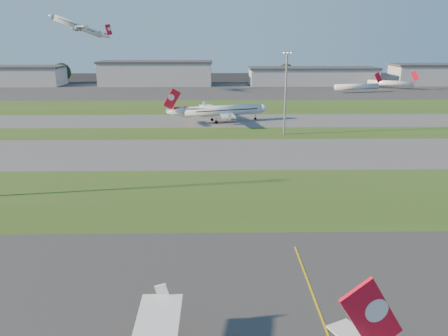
{
  "coord_description": "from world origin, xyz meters",
  "views": [
    {
      "loc": [
        -6.65,
        -28.85,
        30.34
      ],
      "look_at": [
        -5.32,
        48.03,
        7.0
      ],
      "focal_mm": 35.0,
      "sensor_mm": 36.0,
      "label": 1
    }
  ],
  "objects_px": {
    "mini_jet_near": "(357,87)",
    "mini_jet_far": "(391,83)",
    "light_mast_centre": "(286,88)",
    "airliner_taxiing": "(222,111)"
  },
  "relations": [
    {
      "from": "mini_jet_near",
      "to": "mini_jet_far",
      "type": "bearing_deg",
      "value": 22.34
    },
    {
      "from": "mini_jet_far",
      "to": "light_mast_centre",
      "type": "height_order",
      "value": "light_mast_centre"
    },
    {
      "from": "mini_jet_far",
      "to": "airliner_taxiing",
      "type": "bearing_deg",
      "value": -108.46
    },
    {
      "from": "mini_jet_near",
      "to": "light_mast_centre",
      "type": "bearing_deg",
      "value": -130.3
    },
    {
      "from": "airliner_taxiing",
      "to": "mini_jet_near",
      "type": "bearing_deg",
      "value": -149.48
    },
    {
      "from": "airliner_taxiing",
      "to": "light_mast_centre",
      "type": "bearing_deg",
      "value": 114.16
    },
    {
      "from": "mini_jet_near",
      "to": "light_mast_centre",
      "type": "height_order",
      "value": "light_mast_centre"
    },
    {
      "from": "airliner_taxiing",
      "to": "mini_jet_near",
      "type": "xyz_separation_m",
      "value": [
        76.21,
        85.43,
        -0.76
      ]
    },
    {
      "from": "airliner_taxiing",
      "to": "mini_jet_near",
      "type": "relative_size",
      "value": 1.26
    },
    {
      "from": "mini_jet_near",
      "to": "light_mast_centre",
      "type": "xyz_separation_m",
      "value": [
        -56.63,
        -107.25,
        11.53
      ]
    }
  ]
}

